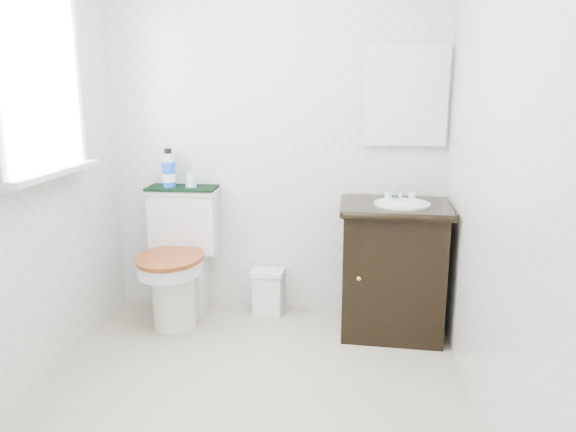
% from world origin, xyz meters
% --- Properties ---
extents(floor, '(2.40, 2.40, 0.00)m').
position_xyz_m(floor, '(0.00, 0.00, 0.00)').
color(floor, '#A7A186').
rests_on(floor, ground).
extents(wall_back, '(2.40, 0.00, 2.40)m').
position_xyz_m(wall_back, '(0.00, 1.20, 1.20)').
color(wall_back, silver).
rests_on(wall_back, ground).
extents(wall_front, '(2.40, 0.00, 2.40)m').
position_xyz_m(wall_front, '(0.00, -1.20, 1.20)').
color(wall_front, silver).
rests_on(wall_front, ground).
extents(wall_left, '(0.00, 2.40, 2.40)m').
position_xyz_m(wall_left, '(-1.10, 0.00, 1.20)').
color(wall_left, silver).
rests_on(wall_left, ground).
extents(wall_right, '(0.00, 2.40, 2.40)m').
position_xyz_m(wall_right, '(1.10, 0.00, 1.20)').
color(wall_right, silver).
rests_on(wall_right, ground).
extents(window, '(0.02, 0.70, 0.90)m').
position_xyz_m(window, '(-1.07, 0.25, 1.55)').
color(window, white).
rests_on(window, wall_left).
extents(mirror, '(0.50, 0.02, 0.60)m').
position_xyz_m(mirror, '(0.82, 1.18, 1.45)').
color(mirror, silver).
rests_on(mirror, wall_back).
extents(toilet, '(0.46, 0.64, 0.85)m').
position_xyz_m(toilet, '(-0.61, 0.97, 0.37)').
color(toilet, silver).
rests_on(toilet, floor).
extents(vanity, '(0.67, 0.58, 0.92)m').
position_xyz_m(vanity, '(0.77, 0.90, 0.43)').
color(vanity, black).
rests_on(vanity, floor).
extents(trash_bin, '(0.22, 0.18, 0.30)m').
position_xyz_m(trash_bin, '(-0.05, 1.10, 0.16)').
color(trash_bin, white).
rests_on(trash_bin, floor).
extents(towel, '(0.45, 0.22, 0.02)m').
position_xyz_m(towel, '(-0.61, 1.09, 0.86)').
color(towel, black).
rests_on(towel, toilet).
extents(mouthwash_bottle, '(0.09, 0.09, 0.25)m').
position_xyz_m(mouthwash_bottle, '(-0.69, 1.08, 0.98)').
color(mouthwash_bottle, blue).
rests_on(mouthwash_bottle, towel).
extents(cup, '(0.07, 0.07, 0.09)m').
position_xyz_m(cup, '(-0.55, 1.08, 0.91)').
color(cup, '#92D1EF').
rests_on(cup, towel).
extents(soap_bar, '(0.08, 0.05, 0.02)m').
position_xyz_m(soap_bar, '(0.77, 1.00, 0.83)').
color(soap_bar, '#1A8077').
rests_on(soap_bar, vanity).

